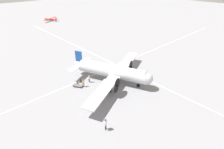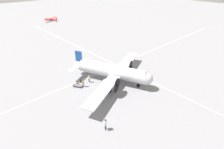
{
  "view_description": "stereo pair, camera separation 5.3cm",
  "coord_description": "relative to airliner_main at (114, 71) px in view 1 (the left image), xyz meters",
  "views": [
    {
      "loc": [
        -23.71,
        21.83,
        19.94
      ],
      "look_at": [
        0.0,
        0.0,
        1.62
      ],
      "focal_mm": 28.0,
      "sensor_mm": 36.0,
      "label": 1
    },
    {
      "loc": [
        -23.75,
        21.79,
        19.94
      ],
      "look_at": [
        0.0,
        0.0,
        1.62
      ],
      "focal_mm": 28.0,
      "sensor_mm": 36.0,
      "label": 2
    }
  ],
  "objects": [
    {
      "name": "baggage_cart",
      "position": [
        3.51,
        6.84,
        -2.2
      ],
      "size": [
        2.11,
        1.83,
        0.56
      ],
      "rotation": [
        0.0,
        0.0,
        3.73
      ],
      "color": "#56565B",
      "rests_on": "ground_plane"
    },
    {
      "name": "light_aircraft_distant",
      "position": [
        63.83,
        -16.16,
        -1.69
      ],
      "size": [
        6.84,
        8.68,
        1.84
      ],
      "rotation": [
        0.0,
        0.0,
        0.51
      ],
      "color": "#B2231E",
      "rests_on": "ground_plane"
    },
    {
      "name": "ground_plane",
      "position": [
        0.37,
        0.17,
        -2.48
      ],
      "size": [
        300.0,
        300.0,
        0.0
      ],
      "primitive_type": "plane",
      "color": "gray"
    },
    {
      "name": "apron_line_eastwest",
      "position": [
        0.37,
        -5.93,
        -2.47
      ],
      "size": [
        120.0,
        0.16,
        0.01
      ],
      "color": "silver",
      "rests_on": "ground_plane"
    },
    {
      "name": "airliner_main",
      "position": [
        0.0,
        0.0,
        0.0
      ],
      "size": [
        17.43,
        23.36,
        5.65
      ],
      "rotation": [
        0.0,
        0.0,
        3.56
      ],
      "color": "silver",
      "rests_on": "ground_plane"
    },
    {
      "name": "suitcase_near_door",
      "position": [
        4.53,
        6.35,
        -2.18
      ],
      "size": [
        0.35,
        0.17,
        0.64
      ],
      "color": "brown",
      "rests_on": "ground_plane"
    },
    {
      "name": "crew_foreground",
      "position": [
        -9.05,
        10.11,
        -1.29
      ],
      "size": [
        0.43,
        0.58,
        1.89
      ],
      "rotation": [
        0.0,
        0.0,
        2.06
      ],
      "color": "navy",
      "rests_on": "ground_plane"
    },
    {
      "name": "suitcase_upright_spare",
      "position": [
        4.71,
        5.31,
        -2.2
      ],
      "size": [
        0.37,
        0.16,
        0.59
      ],
      "color": "#47331E",
      "rests_on": "ground_plane"
    },
    {
      "name": "passenger_boarding",
      "position": [
        3.32,
        4.06,
        -1.41
      ],
      "size": [
        0.59,
        0.28,
        1.73
      ],
      "rotation": [
        0.0,
        0.0,
        3.29
      ],
      "color": "navy",
      "rests_on": "ground_plane"
    },
    {
      "name": "ramp_agent",
      "position": [
        2.74,
        5.95,
        -1.43
      ],
      "size": [
        0.28,
        0.57,
        1.67
      ],
      "rotation": [
        0.0,
        0.0,
        4.74
      ],
      "color": "#473D2D",
      "rests_on": "ground_plane"
    },
    {
      "name": "apron_line_northsouth",
      "position": [
        5.16,
        0.17,
        -2.47
      ],
      "size": [
        0.16,
        120.0,
        0.01
      ],
      "color": "silver",
      "rests_on": "ground_plane"
    }
  ]
}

